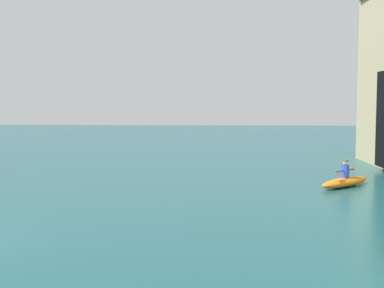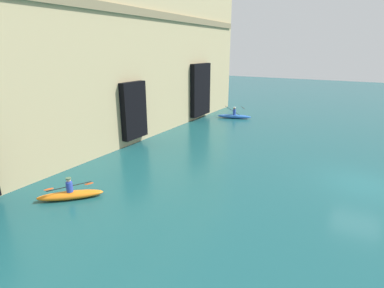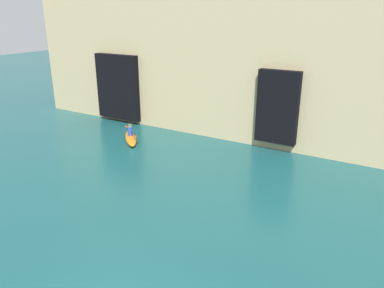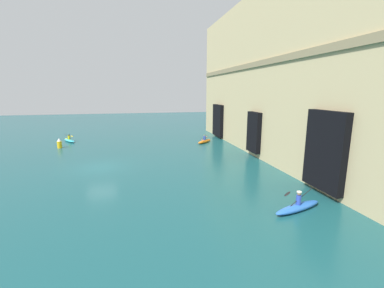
# 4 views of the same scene
# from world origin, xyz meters

# --- Properties ---
(cliff_bluff) EXTENTS (37.27, 5.76, 16.83)m
(cliff_bluff) POSITION_xyz_m (-1.17, 18.13, 8.36)
(cliff_bluff) COLOR tan
(cliff_bluff) RESTS_ON ground
(kayak_orange) EXTENTS (2.60, 2.66, 1.10)m
(kayak_orange) POSITION_xyz_m (-8.98, 12.27, 0.24)
(kayak_orange) COLOR orange
(kayak_orange) RESTS_ON ground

